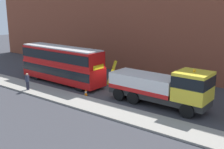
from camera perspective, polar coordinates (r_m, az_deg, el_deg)
ground_plane at (r=28.03m, az=-0.29°, el=-3.58°), size 120.00×120.00×0.00m
near_kerb at (r=24.98m, az=-6.20°, el=-5.70°), size 60.00×2.80×0.15m
building_facade at (r=34.10m, az=8.95°, el=13.16°), size 60.00×1.50×16.00m
recovery_tow_truck at (r=24.01m, az=10.27°, el=-2.43°), size 10.17×2.86×3.67m
double_decker_bus at (r=31.36m, az=-10.37°, el=2.30°), size 11.10×2.83×4.06m
pedestrian_onlooker at (r=29.29m, az=-16.99°, el=-1.42°), size 0.43×0.48×1.71m
traffic_cone_near_bus at (r=26.76m, az=-5.39°, el=-3.73°), size 0.36×0.36×0.72m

